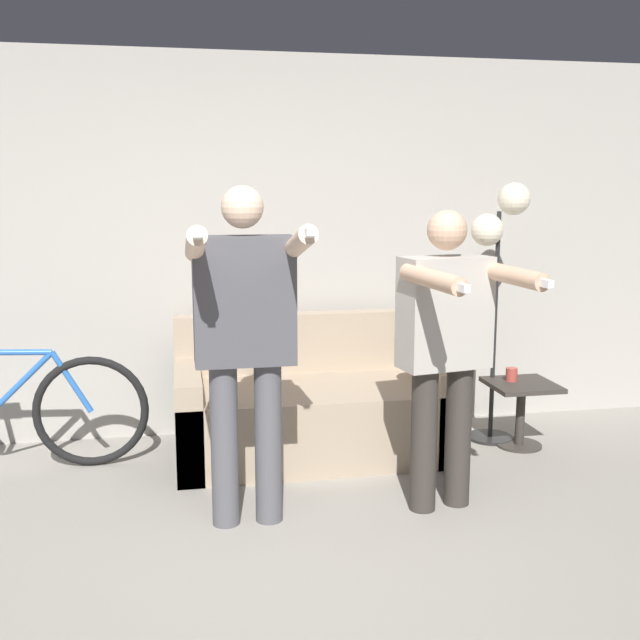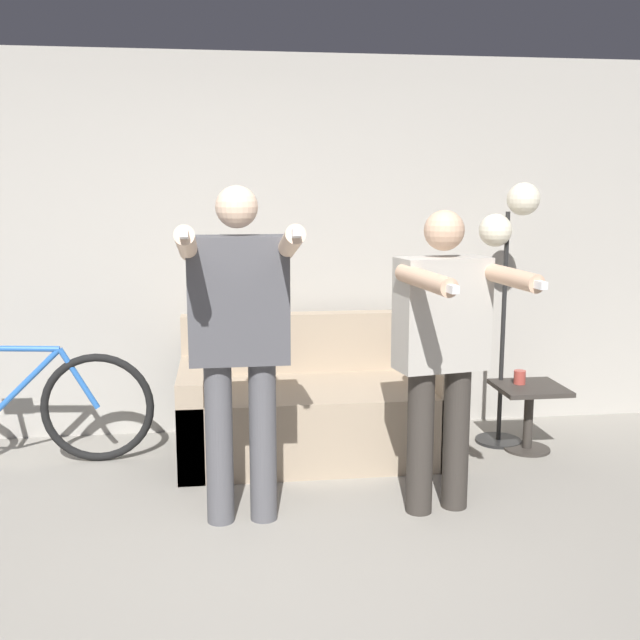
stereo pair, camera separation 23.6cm
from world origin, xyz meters
name	(u,v)px [view 2 (the right image)]	position (x,y,z in m)	size (l,w,h in m)	color
ground_plane	(273,624)	(0.00, 0.00, 0.00)	(16.00, 16.00, 0.00)	gray
wall_back	(247,248)	(0.00, 2.50, 1.30)	(10.00, 0.05, 2.60)	#B7B2A8
couch	(315,410)	(0.41, 1.94, 0.29)	(1.73, 0.91, 0.87)	tan
person_left	(239,330)	(-0.09, 0.95, 1.01)	(0.57, 0.66, 1.72)	#56565B
person_right	(443,341)	(0.95, 0.95, 0.93)	(0.62, 0.74, 1.60)	#38332D
cat	(246,302)	(-0.02, 2.28, 0.95)	(0.43, 0.13, 0.18)	tan
floor_lamp	(508,242)	(1.68, 1.97, 1.36)	(0.39, 0.31, 1.74)	black
side_table	(529,404)	(1.80, 1.79, 0.31)	(0.43, 0.43, 0.44)	#38332D
cup	(520,377)	(1.75, 1.84, 0.48)	(0.08, 0.08, 0.09)	#B7473D
bicycle	(14,408)	(-1.47, 1.95, 0.36)	(1.71, 0.07, 0.79)	black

